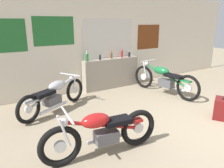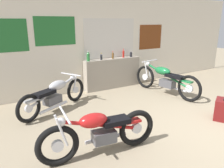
% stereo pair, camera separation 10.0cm
% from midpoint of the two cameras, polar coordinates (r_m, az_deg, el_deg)
% --- Properties ---
extents(ground_plane, '(24.00, 24.00, 0.00)m').
position_cam_midpoint_polar(ground_plane, '(4.84, 26.60, -10.53)').
color(ground_plane, gray).
extents(wall_back, '(10.00, 0.07, 2.80)m').
position_cam_midpoint_polar(wall_back, '(7.00, 1.16, 11.07)').
color(wall_back, beige).
rests_on(wall_back, ground_plane).
extents(sill_counter, '(1.86, 0.28, 0.92)m').
position_cam_midpoint_polar(sill_counter, '(6.80, -0.68, 2.85)').
color(sill_counter, gray).
rests_on(sill_counter, ground_plane).
extents(bottle_leftmost, '(0.09, 0.09, 0.30)m').
position_cam_midpoint_polar(bottle_leftmost, '(6.27, -7.02, 7.10)').
color(bottle_leftmost, '#23662D').
rests_on(bottle_leftmost, sill_counter).
extents(bottle_left_center, '(0.06, 0.06, 0.20)m').
position_cam_midpoint_polar(bottle_left_center, '(6.46, -3.61, 7.07)').
color(bottle_left_center, black).
rests_on(bottle_left_center, sill_counter).
extents(bottle_center, '(0.06, 0.06, 0.23)m').
position_cam_midpoint_polar(bottle_center, '(6.67, -0.59, 7.50)').
color(bottle_center, '#5B3814').
rests_on(bottle_center, sill_counter).
extents(bottle_right_center, '(0.06, 0.06, 0.27)m').
position_cam_midpoint_polar(bottle_right_center, '(6.89, 2.17, 7.94)').
color(bottle_right_center, maroon).
rests_on(bottle_right_center, sill_counter).
extents(bottle_rightmost, '(0.07, 0.07, 0.18)m').
position_cam_midpoint_polar(bottle_rightmost, '(7.04, 4.13, 7.77)').
color(bottle_rightmost, black).
rests_on(bottle_rightmost, sill_counter).
extents(motorcycle_green, '(0.65, 2.23, 0.89)m').
position_cam_midpoint_polar(motorcycle_green, '(6.39, 13.05, 1.28)').
color(motorcycle_green, black).
rests_on(motorcycle_green, ground_plane).
extents(motorcycle_red, '(1.94, 0.64, 0.79)m').
position_cam_midpoint_polar(motorcycle_red, '(3.44, -3.44, -12.42)').
color(motorcycle_red, black).
rests_on(motorcycle_red, ground_plane).
extents(motorcycle_silver, '(1.87, 1.08, 0.76)m').
position_cam_midpoint_polar(motorcycle_silver, '(5.22, -15.41, -2.81)').
color(motorcycle_silver, black).
rests_on(motorcycle_silver, ground_plane).
extents(hard_case_darkred, '(0.50, 0.46, 0.46)m').
position_cam_midpoint_polar(hard_case_darkred, '(5.26, 26.25, -5.75)').
color(hard_case_darkred, maroon).
rests_on(hard_case_darkred, ground_plane).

